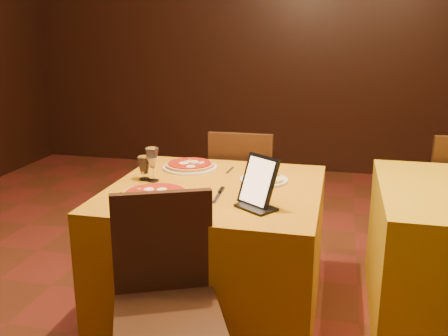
% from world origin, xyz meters
% --- Properties ---
extents(wall_back, '(6.00, 0.01, 2.80)m').
position_xyz_m(wall_back, '(0.00, 3.50, 1.40)').
color(wall_back, black).
rests_on(wall_back, floor).
extents(main_table, '(1.10, 1.10, 0.75)m').
position_xyz_m(main_table, '(-0.04, 0.38, 0.38)').
color(main_table, '#A9700A').
rests_on(main_table, floor).
extents(chair_main_near, '(0.48, 0.48, 0.91)m').
position_xyz_m(chair_main_near, '(-0.04, -0.41, 0.46)').
color(chair_main_near, black).
rests_on(chair_main_near, floor).
extents(chair_main_far, '(0.46, 0.46, 0.91)m').
position_xyz_m(chair_main_far, '(-0.04, 1.20, 0.46)').
color(chair_main_far, black).
rests_on(chair_main_far, floor).
extents(pizza_near, '(0.38, 0.38, 0.03)m').
position_xyz_m(pizza_near, '(-0.28, 0.12, 0.77)').
color(pizza_near, white).
rests_on(pizza_near, main_table).
extents(pizza_far, '(0.32, 0.32, 0.03)m').
position_xyz_m(pizza_far, '(-0.28, 0.69, 0.77)').
color(pizza_far, white).
rests_on(pizza_far, main_table).
extents(cutlet_dish, '(0.26, 0.26, 0.03)m').
position_xyz_m(cutlet_dish, '(0.19, 0.53, 0.76)').
color(cutlet_dish, white).
rests_on(cutlet_dish, main_table).
extents(wine_glass, '(0.10, 0.10, 0.19)m').
position_xyz_m(wine_glass, '(-0.40, 0.39, 0.84)').
color(wine_glass, '#F5CC8B').
rests_on(wine_glass, main_table).
extents(water_glass, '(0.08, 0.08, 0.13)m').
position_xyz_m(water_glass, '(-0.46, 0.41, 0.81)').
color(water_glass, white).
rests_on(water_glass, main_table).
extents(tablet, '(0.21, 0.19, 0.23)m').
position_xyz_m(tablet, '(0.23, 0.14, 0.87)').
color(tablet, black).
rests_on(tablet, main_table).
extents(knife, '(0.03, 0.23, 0.01)m').
position_xyz_m(knife, '(0.01, 0.21, 0.75)').
color(knife, '#AEAEB5').
rests_on(knife, main_table).
extents(fork_near, '(0.08, 0.17, 0.01)m').
position_xyz_m(fork_near, '(-0.46, 0.18, 0.75)').
color(fork_near, silver).
rests_on(fork_near, main_table).
extents(fork_far, '(0.02, 0.14, 0.01)m').
position_xyz_m(fork_far, '(-0.03, 0.69, 0.75)').
color(fork_far, silver).
rests_on(fork_far, main_table).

